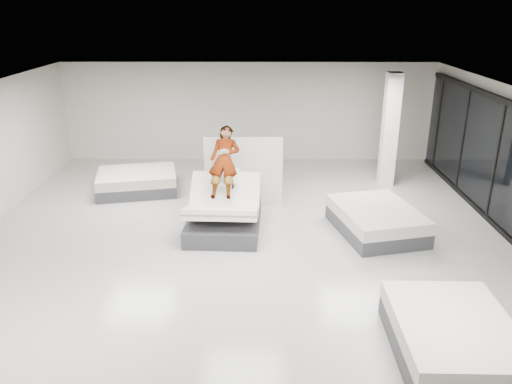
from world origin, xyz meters
TOP-DOWN VIEW (x-y plane):
  - room at (0.00, 0.00)m, footprint 14.00×14.04m
  - hero_bed at (-0.46, 1.32)m, footprint 1.71×2.21m
  - person at (-0.44, 1.64)m, footprint 0.74×1.64m
  - remote at (-0.24, 1.28)m, footprint 0.06×0.14m
  - divider_panel at (-0.05, 2.90)m, footprint 1.98×0.17m
  - flat_bed_right_far at (3.02, 1.24)m, footprint 2.09×2.50m
  - flat_bed_right_near at (3.20, -3.06)m, footprint 1.70×2.25m
  - flat_bed_left_far at (-3.04, 3.86)m, footprint 2.37×1.97m
  - column at (4.00, 4.50)m, footprint 0.40×0.40m

SIDE VIEW (x-z plane):
  - flat_bed_left_far at x=-3.04m, z-range 0.00..0.58m
  - flat_bed_right_far at x=3.02m, z-range 0.00..0.60m
  - flat_bed_right_near at x=3.20m, z-range 0.00..0.61m
  - hero_bed at x=-0.46m, z-range -0.24..1.07m
  - divider_panel at x=-0.05m, z-range 0.00..1.80m
  - remote at x=-0.24m, z-range 1.06..1.14m
  - person at x=-0.44m, z-range 0.54..2.13m
  - room at x=0.00m, z-range 0.00..3.20m
  - column at x=4.00m, z-range 0.00..3.20m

